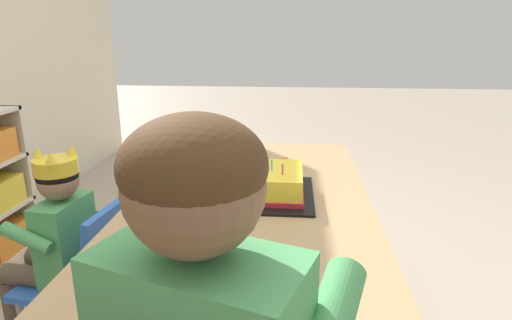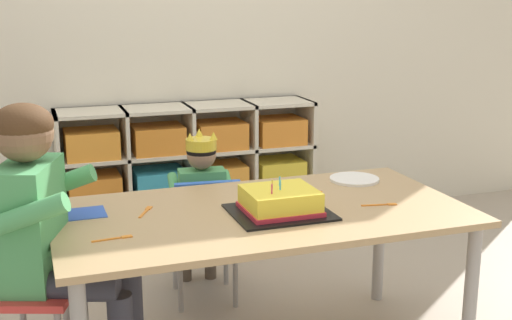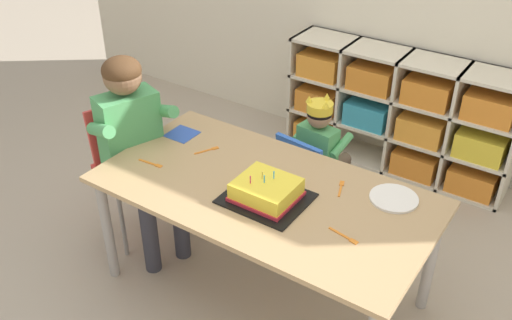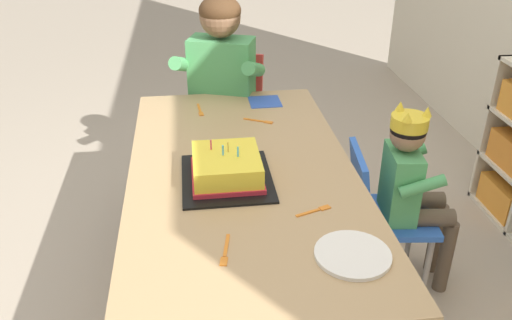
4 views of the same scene
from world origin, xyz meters
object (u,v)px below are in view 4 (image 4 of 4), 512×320
(fork_at_table_front_edge, at_px, (316,210))
(child_with_crown, at_px, (412,180))
(fork_near_cake_tray, at_px, (200,110))
(fork_by_napkin, at_px, (260,121))
(activity_table, at_px, (243,186))
(adult_helper_seated, at_px, (219,85))
(classroom_chair_blue, at_px, (380,210))
(classroom_chair_adult_side, at_px, (226,113))
(paper_plate_stack, at_px, (353,255))
(birthday_cake_on_tray, at_px, (227,169))
(fork_scattered_mid_table, at_px, (225,252))

(fork_at_table_front_edge, bearing_deg, child_with_crown, -163.13)
(fork_near_cake_tray, distance_m, fork_by_napkin, 0.29)
(child_with_crown, bearing_deg, fork_near_cake_tray, 64.93)
(activity_table, relative_size, fork_by_napkin, 12.44)
(adult_helper_seated, relative_size, fork_at_table_front_edge, 8.85)
(classroom_chair_blue, xyz_separation_m, classroom_chair_adult_side, (-0.79, -0.56, 0.12))
(fork_by_napkin, bearing_deg, paper_plate_stack, 125.31)
(child_with_crown, bearing_deg, adult_helper_seated, 52.11)
(birthday_cake_on_tray, xyz_separation_m, fork_scattered_mid_table, (0.40, -0.04, -0.04))
(fork_scattered_mid_table, bearing_deg, child_with_crown, -45.73)
(classroom_chair_blue, relative_size, fork_near_cake_tray, 4.58)
(child_with_crown, xyz_separation_m, fork_scattered_mid_table, (0.51, -0.77, 0.13))
(birthday_cake_on_tray, distance_m, fork_near_cake_tray, 0.61)
(fork_near_cake_tray, bearing_deg, paper_plate_stack, -165.65)
(child_with_crown, xyz_separation_m, birthday_cake_on_tray, (0.11, -0.73, 0.16))
(classroom_chair_blue, relative_size, fork_scattered_mid_table, 4.40)
(child_with_crown, height_order, classroom_chair_adult_side, child_with_crown)
(paper_plate_stack, distance_m, fork_scattered_mid_table, 0.35)
(paper_plate_stack, xyz_separation_m, fork_by_napkin, (-0.93, -0.13, -0.00))
(activity_table, xyz_separation_m, adult_helper_seated, (-0.76, -0.03, 0.11))
(paper_plate_stack, xyz_separation_m, fork_at_table_front_edge, (-0.23, -0.05, -0.00))
(classroom_chair_adult_side, relative_size, paper_plate_stack, 3.57)
(paper_plate_stack, xyz_separation_m, fork_near_cake_tray, (-1.07, -0.38, -0.00))
(birthday_cake_on_tray, xyz_separation_m, paper_plate_stack, (0.46, 0.31, -0.03))
(classroom_chair_adult_side, bearing_deg, fork_scattered_mid_table, -74.94)
(birthday_cake_on_tray, bearing_deg, paper_plate_stack, 33.70)
(birthday_cake_on_tray, xyz_separation_m, fork_by_napkin, (-0.46, 0.18, -0.04))
(adult_helper_seated, relative_size, fork_scattered_mid_table, 7.62)
(activity_table, distance_m, fork_by_napkin, 0.43)
(paper_plate_stack, relative_size, fork_by_napkin, 1.74)
(classroom_chair_blue, xyz_separation_m, fork_at_table_front_edge, (0.36, -0.36, 0.27))
(classroom_chair_blue, distance_m, fork_scattered_mid_table, 0.88)
(fork_at_table_front_edge, bearing_deg, fork_near_cake_tray, -87.92)
(adult_helper_seated, height_order, fork_at_table_front_edge, adult_helper_seated)
(classroom_chair_adult_side, xyz_separation_m, birthday_cake_on_tray, (0.92, -0.07, 0.19))
(classroom_chair_adult_side, bearing_deg, birthday_cake_on_tray, -74.61)
(classroom_chair_blue, height_order, fork_scattered_mid_table, fork_scattered_mid_table)
(classroom_chair_adult_side, relative_size, fork_near_cake_tray, 5.63)
(classroom_chair_adult_side, xyz_separation_m, fork_near_cake_tray, (0.31, -0.14, 0.15))
(fork_near_cake_tray, bearing_deg, child_with_crown, -127.04)
(fork_scattered_mid_table, bearing_deg, activity_table, -1.56)
(birthday_cake_on_tray, distance_m, fork_scattered_mid_table, 0.40)
(fork_by_napkin, bearing_deg, fork_near_cake_tray, -3.08)
(fork_near_cake_tray, bearing_deg, fork_at_table_front_edge, -163.76)
(classroom_chair_blue, distance_m, fork_near_cake_tray, 0.89)
(adult_helper_seated, xyz_separation_m, paper_plate_stack, (1.27, 0.28, -0.04))
(activity_table, xyz_separation_m, birthday_cake_on_tray, (0.05, -0.06, 0.10))
(classroom_chair_blue, bearing_deg, paper_plate_stack, 158.79)
(classroom_chair_blue, height_order, fork_by_napkin, fork_by_napkin)
(child_with_crown, relative_size, fork_at_table_front_edge, 6.67)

